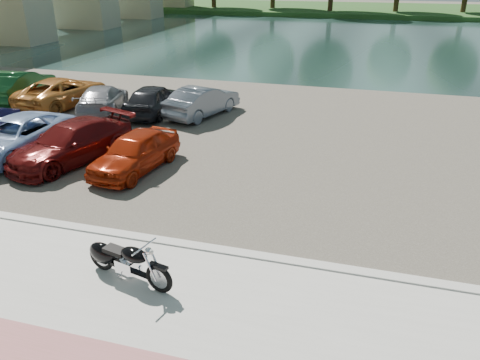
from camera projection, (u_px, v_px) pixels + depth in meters
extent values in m
plane|color=#595447|center=(157.00, 299.00, 9.94)|extent=(200.00, 200.00, 0.00)
cube|color=#BBB9B0|center=(135.00, 329.00, 9.04)|extent=(60.00, 6.00, 0.10)
cube|color=#BBB9B0|center=(191.00, 246.00, 11.66)|extent=(60.00, 0.30, 0.14)
cube|color=#48443A|center=(269.00, 135.00, 19.55)|extent=(60.00, 18.00, 0.04)
cube|color=#192D2A|center=(335.00, 40.00, 44.93)|extent=(120.00, 40.00, 0.00)
cube|color=#274E1B|center=(354.00, 9.00, 72.80)|extent=(120.00, 24.00, 0.60)
cube|color=#C2AF87|center=(9.00, 1.00, 41.59)|extent=(6.00, 4.00, 7.20)
torus|color=black|center=(159.00, 278.00, 9.86)|extent=(0.69, 0.28, 0.68)
torus|color=black|center=(102.00, 257.00, 10.59)|extent=(0.69, 0.28, 0.68)
cylinder|color=#B2B2B7|center=(159.00, 278.00, 9.86)|extent=(0.46, 0.17, 0.46)
cylinder|color=#B2B2B7|center=(102.00, 257.00, 10.59)|extent=(0.46, 0.17, 0.46)
cylinder|color=silver|center=(150.00, 267.00, 9.71)|extent=(0.33, 0.13, 0.63)
cylinder|color=silver|center=(156.00, 262.00, 9.87)|extent=(0.33, 0.13, 0.63)
cylinder|color=silver|center=(144.00, 247.00, 9.72)|extent=(0.21, 0.74, 0.04)
sphere|color=silver|center=(148.00, 251.00, 9.70)|extent=(0.19, 0.19, 0.16)
sphere|color=silver|center=(151.00, 252.00, 9.67)|extent=(0.13, 0.13, 0.11)
cube|color=black|center=(158.00, 266.00, 9.73)|extent=(0.47, 0.24, 0.06)
cube|color=black|center=(130.00, 269.00, 10.25)|extent=(1.19, 0.38, 0.08)
cube|color=silver|center=(128.00, 266.00, 10.24)|extent=(0.51, 0.42, 0.34)
cylinder|color=silver|center=(130.00, 260.00, 10.11)|extent=(0.28, 0.23, 0.27)
cylinder|color=silver|center=(123.00, 257.00, 10.20)|extent=(0.28, 0.23, 0.27)
ellipsoid|color=black|center=(134.00, 255.00, 9.99)|extent=(0.75, 0.51, 0.32)
cube|color=black|center=(116.00, 251.00, 10.25)|extent=(0.60, 0.40, 0.10)
ellipsoid|color=black|center=(103.00, 253.00, 10.52)|extent=(0.79, 0.50, 0.50)
cube|color=black|center=(101.00, 255.00, 10.57)|extent=(0.43, 0.27, 0.30)
cylinder|color=silver|center=(123.00, 264.00, 10.56)|extent=(1.09, 0.35, 0.09)
cylinder|color=silver|center=(122.00, 261.00, 10.52)|extent=(1.09, 0.35, 0.09)
cylinder|color=#B2B2B7|center=(119.00, 277.00, 10.24)|extent=(0.06, 0.14, 0.22)
imported|color=#99B5DE|center=(15.00, 137.00, 17.18)|extent=(2.57, 5.07, 1.37)
imported|color=#530C0B|center=(71.00, 143.00, 16.56)|extent=(3.37, 5.19, 1.40)
imported|color=#A2250A|center=(135.00, 152.00, 15.85)|extent=(2.07, 4.09, 1.34)
imported|color=#11401B|center=(20.00, 86.00, 24.15)|extent=(2.23, 4.85, 1.54)
imported|color=#BC722B|center=(63.00, 92.00, 23.27)|extent=(2.98, 5.34, 1.41)
imported|color=gray|center=(103.00, 99.00, 22.31)|extent=(3.00, 4.71, 1.27)
imported|color=black|center=(153.00, 99.00, 21.90)|extent=(1.95, 4.28, 1.42)
imported|color=slate|center=(202.00, 101.00, 21.71)|extent=(2.63, 4.43, 1.38)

